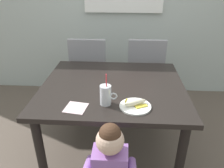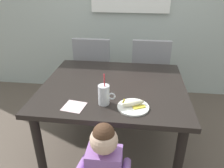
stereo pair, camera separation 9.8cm
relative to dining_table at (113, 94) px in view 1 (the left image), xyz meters
The scene contains 9 objects.
ground_plane 0.64m from the dining_table, ahead, with size 24.00×24.00×0.00m, color brown.
dining_table is the anchor object (origin of this frame).
dining_chair_left 0.82m from the dining_table, 113.68° to the left, with size 0.44×0.44×0.96m.
dining_chair_right 0.85m from the dining_table, 65.96° to the left, with size 0.44×0.44×0.96m.
toddler_standing 0.71m from the dining_table, 87.99° to the right, with size 0.33×0.24×0.84m.
milk_cup 0.36m from the dining_table, 95.90° to the right, with size 0.13×0.08×0.25m.
snack_plate 0.41m from the dining_table, 62.26° to the right, with size 0.23×0.23×0.01m, color white.
peeled_banana 0.41m from the dining_table, 61.39° to the right, with size 0.18×0.13×0.07m.
paper_napkin 0.47m from the dining_table, 122.09° to the right, with size 0.15×0.15×0.00m, color silver.
Camera 1 is at (0.10, -1.69, 1.60)m, focal length 34.98 mm.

